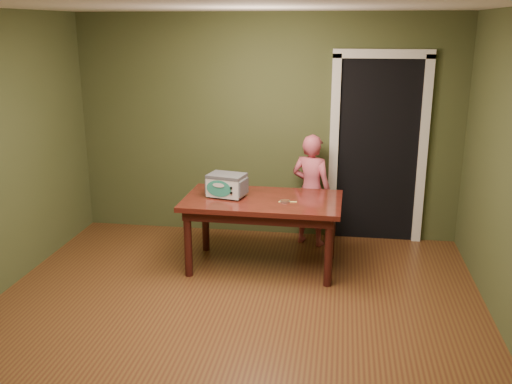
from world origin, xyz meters
TOP-DOWN VIEW (x-y plane):
  - floor at (0.00, 0.00)m, footprint 5.00×5.00m
  - room_shell at (0.00, 0.00)m, footprint 4.52×5.02m
  - doorway at (1.30, 2.78)m, footprint 1.10×0.66m
  - dining_table at (0.11, 1.45)m, footprint 1.61×0.93m
  - toy_oven at (-0.26, 1.46)m, footprint 0.43×0.33m
  - baking_pan at (0.35, 1.35)m, footprint 0.10×0.10m
  - spatula at (0.38, 1.36)m, footprint 0.18×0.05m
  - child at (0.57, 2.20)m, footprint 0.55×0.45m

SIDE VIEW (x-z plane):
  - floor at x=0.00m, z-range 0.00..0.00m
  - child at x=0.57m, z-range 0.00..1.29m
  - dining_table at x=0.11m, z-range 0.28..1.03m
  - spatula at x=0.38m, z-range 0.75..0.76m
  - baking_pan at x=0.35m, z-range 0.75..0.77m
  - toy_oven at x=-0.26m, z-range 0.76..1.00m
  - doorway at x=1.30m, z-range -0.07..2.18m
  - room_shell at x=0.00m, z-range 0.40..3.01m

